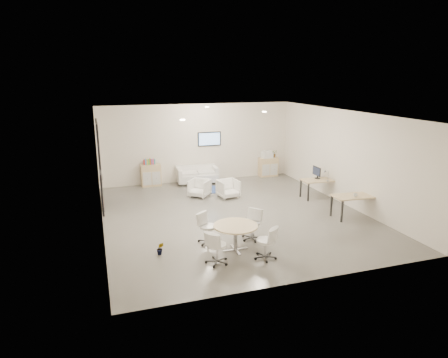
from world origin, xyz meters
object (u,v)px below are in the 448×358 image
loveseat (197,175)px  desk_front (355,198)px  round_table (236,228)px  sideboard_left (151,175)px  armchair_left (199,187)px  armchair_right (228,188)px  sideboard_right (268,167)px  desk_rear (320,181)px

loveseat → desk_front: 6.57m
round_table → desk_front: bearing=15.1°
sideboard_left → round_table: bearing=-80.4°
armchair_left → armchair_right: size_ratio=0.98×
desk_front → armchair_left: bearing=142.3°
loveseat → sideboard_right: bearing=7.3°
armchair_left → desk_front: 5.42m
sideboard_right → armchair_right: 3.62m
sideboard_right → loveseat: size_ratio=0.48×
armchair_right → loveseat: bearing=97.6°
sideboard_left → round_table: 6.91m
sideboard_right → round_table: 7.89m
loveseat → round_table: 6.66m
sideboard_right → round_table: sideboard_right is taller
armchair_left → sideboard_right: bearing=68.5°
sideboard_left → desk_rear: (5.57, -3.48, 0.17)m
desk_rear → sideboard_right: bearing=100.6°
desk_rear → desk_front: bearing=-88.5°
armchair_left → armchair_right: bearing=16.5°
desk_front → round_table: (-4.35, -1.17, -0.03)m
armchair_left → armchair_right: 1.05m
armchair_right → round_table: (-1.29, -4.38, 0.24)m
loveseat → armchair_right: (0.59, -2.24, 0.02)m
armchair_right → armchair_left: bearing=149.7°
sideboard_left → sideboard_right: bearing=0.0°
loveseat → desk_rear: loveseat is taller
loveseat → armchair_right: size_ratio=2.38×
armchair_left → round_table: (-0.32, -4.79, 0.25)m
loveseat → desk_rear: (3.72, -3.29, 0.27)m
sideboard_right → desk_front: size_ratio=0.59×
armchair_left → sideboard_left: bearing=165.6°
loveseat → desk_front: (3.66, -5.45, 0.29)m
loveseat → round_table: loveseat is taller
sideboard_left → desk_rear: bearing=-32.0°
desk_rear → round_table: round_table is taller
loveseat → desk_rear: size_ratio=1.28×
sideboard_right → round_table: (-3.97, -6.81, 0.19)m
loveseat → armchair_left: (-0.37, -1.83, 0.02)m
desk_rear → round_table: bearing=-139.7°
loveseat → round_table: size_ratio=1.51×
desk_front → round_table: 4.51m
sideboard_right → armchair_right: (-2.68, -2.43, -0.05)m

